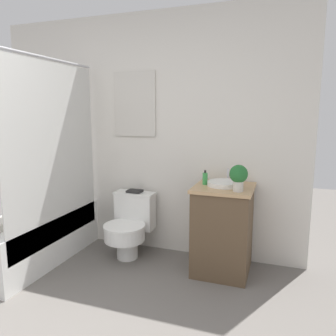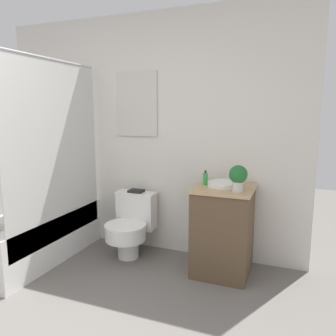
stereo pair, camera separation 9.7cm
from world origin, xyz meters
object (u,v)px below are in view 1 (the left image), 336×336
(toilet, at_px, (130,225))
(sink, at_px, (224,183))
(potted_plant, at_px, (239,176))
(book_on_tank, at_px, (135,191))
(soap_bottle, at_px, (205,178))

(toilet, xyz_separation_m, sink, (0.98, 0.00, 0.51))
(potted_plant, distance_m, book_on_tank, 1.20)
(sink, xyz_separation_m, soap_bottle, (-0.18, -0.01, 0.04))
(sink, height_order, potted_plant, potted_plant)
(book_on_tank, bearing_deg, toilet, -90.00)
(toilet, bearing_deg, sink, 0.22)
(toilet, xyz_separation_m, book_on_tank, (0.00, 0.13, 0.33))
(toilet, bearing_deg, potted_plant, -8.97)
(soap_bottle, distance_m, book_on_tank, 0.84)
(soap_bottle, distance_m, potted_plant, 0.38)
(toilet, distance_m, sink, 1.10)
(toilet, relative_size, soap_bottle, 4.82)
(sink, bearing_deg, soap_bottle, -176.49)
(book_on_tank, bearing_deg, soap_bottle, -10.13)
(potted_plant, bearing_deg, book_on_tank, 164.48)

